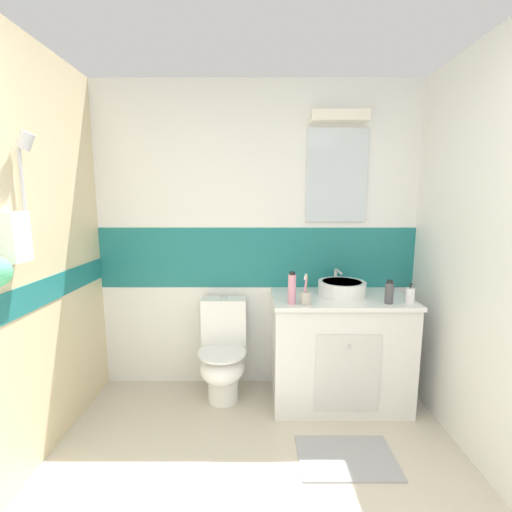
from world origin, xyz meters
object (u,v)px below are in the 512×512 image
object	(u,v)px
mouthwash_bottle	(390,293)
soap_dispenser	(410,296)
toilet	(224,354)
toothbrush_cup	(306,297)
sink_basin	(342,288)
shampoo_bottle_tall	(292,288)

from	to	relation	value
mouthwash_bottle	soap_dispenser	bearing A→B (deg)	0.63
toilet	toothbrush_cup	size ratio (longest dim) A/B	3.72
sink_basin	mouthwash_bottle	bearing A→B (deg)	-37.71
soap_dispenser	shampoo_bottle_tall	bearing A→B (deg)	-179.42
mouthwash_bottle	toilet	bearing A→B (deg)	169.39
sink_basin	soap_dispenser	distance (m)	0.48
sink_basin	soap_dispenser	world-z (taller)	sink_basin
toothbrush_cup	soap_dispenser	size ratio (longest dim) A/B	1.42
toilet	shampoo_bottle_tall	size ratio (longest dim) A/B	3.49
toilet	mouthwash_bottle	world-z (taller)	mouthwash_bottle
soap_dispenser	sink_basin	bearing A→B (deg)	153.30
sink_basin	toilet	xyz separation A→B (m)	(-0.92, 0.01, -0.54)
shampoo_bottle_tall	soap_dispenser	bearing A→B (deg)	0.58
shampoo_bottle_tall	sink_basin	bearing A→B (deg)	28.94
toothbrush_cup	sink_basin	bearing A→B (deg)	38.15
sink_basin	soap_dispenser	size ratio (longest dim) A/B	2.67
soap_dispenser	mouthwash_bottle	size ratio (longest dim) A/B	0.90
sink_basin	shampoo_bottle_tall	world-z (taller)	shampoo_bottle_tall
toothbrush_cup	toilet	bearing A→B (deg)	157.54
mouthwash_bottle	shampoo_bottle_tall	world-z (taller)	shampoo_bottle_tall
sink_basin	toothbrush_cup	size ratio (longest dim) A/B	1.88
toilet	mouthwash_bottle	xyz separation A→B (m)	(1.20, -0.22, 0.56)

